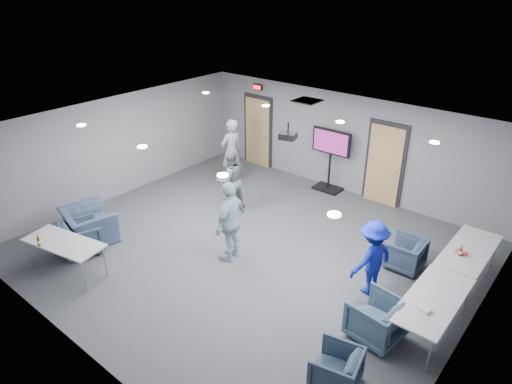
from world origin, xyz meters
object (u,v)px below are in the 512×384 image
Objects in this scene: chair_front_b at (89,225)px; projector at (288,136)px; chair_front_a at (81,238)px; table_front_left at (64,244)px; person_b at (230,180)px; chair_right_a at (405,254)px; bottle_right at (461,252)px; chair_right_c at (336,369)px; person_a at (231,152)px; table_right_a at (469,251)px; person_d at (372,258)px; tv_stand at (330,156)px; person_c at (230,221)px; bottle_front at (39,242)px; table_right_b at (433,300)px; chair_right_b at (376,319)px.

projector reaches higher than chair_front_b.
chair_front_a is 0.82m from table_front_left.
chair_right_a is at bearing 114.12° from person_b.
chair_right_c is at bearing -99.41° from bottle_right.
projector is (2.89, -1.34, 1.46)m from person_a.
chair_front_b is 0.62× the size of table_right_a.
person_d is at bearing 99.00° from person_b.
chair_right_c is at bearing 6.33° from chair_right_a.
table_right_a is (5.63, 0.68, -0.11)m from person_b.
chair_front_b is (-1.44, -3.17, -0.42)m from person_b.
person_d is at bearing -136.91° from bottle_right.
tv_stand is (2.79, 5.75, 0.62)m from chair_front_b.
person_a is at bearing -138.10° from chair_right_c.
table_right_a is at bearing -23.92° from tv_stand.
person_c reaches higher than table_right_a.
person_b is 2.03× the size of chair_front_a.
chair_right_c is 3.91m from table_right_a.
chair_front_b is 6.42m from tv_stand.
bottle_front reaches higher than table_front_left.
person_c is 4.72m from table_right_a.
table_front_left reaches higher than chair_right_a.
table_right_a is at bearing -128.77° from chair_front_a.
person_a is 5.68m from chair_right_a.
person_a is 2.73× the size of chair_right_c.
table_right_b is at bearing 78.13° from person_a.
tv_stand reaches higher than bottle_front.
table_front_left is 7.96× the size of bottle_right.
person_a is at bearing 85.45° from table_right_a.
tv_stand reaches higher than table_right_b.
tv_stand is at bearing -126.13° from chair_right_a.
chair_front_a is 3.24× the size of bottle_front.
chair_front_a is at bearing -149.68° from bottle_right.
projector is (-3.72, -0.45, 1.59)m from bottle_right.
person_c is 7.91× the size of bottle_right.
chair_right_b is (4.98, -1.87, -0.42)m from person_b.
table_right_b is (0.65, 0.65, 0.31)m from chair_right_b.
table_front_left is 0.46m from bottle_front.
chair_right_b is 6.45m from bottle_front.
chair_right_b is 0.47× the size of tv_stand.
chair_front_a is (-5.42, -2.74, -0.39)m from person_d.
person_a reaches higher than chair_front_a.
person_b is 5.34m from chair_right_b.
chair_front_b is at bearing 112.42° from bottle_front.
person_b is 0.90× the size of person_c.
projector is (-3.15, 3.03, 2.09)m from chair_right_c.
chair_front_b is at bearing -153.50° from bottle_right.
tv_stand is at bearing -102.99° from chair_front_b.
chair_right_b is 1.19× the size of chair_right_c.
projector is (0.29, 1.54, 1.52)m from person_c.
chair_front_a is (-6.07, -0.41, 0.04)m from chair_right_c.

